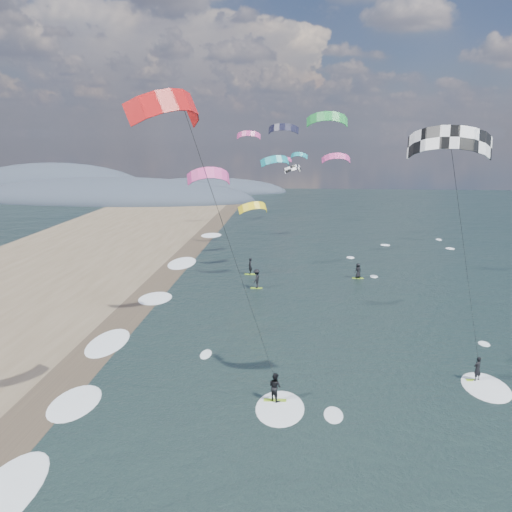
{
  "coord_description": "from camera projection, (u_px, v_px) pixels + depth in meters",
  "views": [
    {
      "loc": [
        1.65,
        -21.54,
        14.23
      ],
      "look_at": [
        -1.0,
        12.0,
        7.0
      ],
      "focal_mm": 40.0,
      "sensor_mm": 36.0,
      "label": 1
    }
  ],
  "objects": [
    {
      "name": "ground",
      "position": [
        257.0,
        477.0,
        24.11
      ],
      "size": [
        260.0,
        260.0,
        0.0
      ],
      "primitive_type": "plane",
      "color": "black",
      "rests_on": "ground"
    },
    {
      "name": "bg_kite_field",
      "position": [
        287.0,
        154.0,
        74.79
      ],
      "size": [
        16.18,
        75.63,
        10.02
      ],
      "color": "black",
      "rests_on": "ground"
    },
    {
      "name": "wet_sand_strip",
      "position": [
        74.0,
        372.0,
        34.78
      ],
      "size": [
        3.0,
        240.0,
        0.0
      ],
      "primitive_type": "cube",
      "color": "#382D23",
      "rests_on": "ground"
    },
    {
      "name": "kitesurfer_near_a",
      "position": [
        459.0,
        206.0,
        26.78
      ],
      "size": [
        7.54,
        8.54,
        15.1
      ],
      "color": "#8FC623",
      "rests_on": "ground"
    },
    {
      "name": "shoreline_surf",
      "position": [
        118.0,
        344.0,
        39.32
      ],
      "size": [
        2.4,
        79.4,
        0.11
      ],
      "color": "white",
      "rests_on": "ground"
    },
    {
      "name": "kitesurfer_near_b",
      "position": [
        219.0,
        219.0,
        24.82
      ],
      "size": [
        6.69,
        9.18,
        16.39
      ],
      "color": "#8FC623",
      "rests_on": "ground"
    },
    {
      "name": "far_kitesurfers",
      "position": [
        279.0,
        274.0,
        55.17
      ],
      "size": [
        12.06,
        6.35,
        1.85
      ],
      "color": "#8FC623",
      "rests_on": "ground"
    },
    {
      "name": "coastal_hills",
      "position": [
        101.0,
        196.0,
        132.69
      ],
      "size": [
        80.0,
        41.0,
        15.0
      ],
      "color": "#3D4756",
      "rests_on": "ground"
    }
  ]
}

